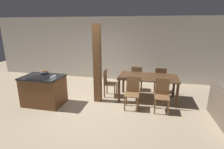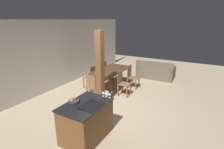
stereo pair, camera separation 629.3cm
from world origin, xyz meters
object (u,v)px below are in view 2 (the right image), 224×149
dining_chair_head_end (93,87)px  wine_glass_middle (106,93)px  dining_chair_near_right (132,76)px  dining_chair_far_left (91,77)px  dining_chair_near_left (123,83)px  timber_post (100,70)px  fruit_bowl (74,101)px  dining_table (111,72)px  couch (155,72)px  wine_glass_near (110,94)px  dining_chair_far_right (102,71)px  wine_glass_far (103,92)px  kitchen_island (86,121)px

dining_chair_head_end → wine_glass_middle: bearing=136.5°
dining_chair_near_right → dining_chair_far_left: 1.66m
dining_chair_near_left → dining_chair_near_right: same height
dining_chair_near_right → dining_chair_head_end: (-1.72, 0.72, 0.00)m
timber_post → dining_chair_near_right: bearing=-7.4°
timber_post → fruit_bowl: bearing=-168.0°
fruit_bowl → timber_post: timber_post is taller
dining_table → timber_post: bearing=-163.1°
couch → timber_post: size_ratio=0.72×
wine_glass_near → dining_chair_far_right: 3.68m
dining_chair_far_left → dining_chair_near_left: bearing=90.0°
dining_chair_near_left → dining_chair_far_left: 1.43m
wine_glass_middle → couch: size_ratio=0.08×
wine_glass_far → timber_post: 1.28m
dining_chair_near_right → dining_chair_head_end: bearing=157.3°
couch → kitchen_island: bearing=86.1°
dining_chair_near_left → dining_chair_far_left: bearing=90.0°
dining_table → dining_chair_far_right: 0.85m
wine_glass_near → dining_chair_near_right: (2.96, 0.68, -0.52)m
dining_chair_far_right → timber_post: 2.39m
dining_chair_near_right → fruit_bowl: bearing=-178.5°
dining_chair_near_right → dining_chair_far_right: same height
wine_glass_near → wine_glass_middle: same height
dining_table → dining_chair_near_left: dining_chair_near_left is taller
dining_chair_head_end → kitchen_island: bearing=121.3°
fruit_bowl → dining_chair_far_left: fruit_bowl is taller
dining_table → dining_chair_near_right: size_ratio=1.99×
wine_glass_middle → timber_post: (1.01, 0.85, 0.20)m
wine_glass_middle → wine_glass_far: same height
couch → dining_chair_far_left: bearing=50.9°
dining_chair_far_right → dining_chair_head_end: same height
couch → wine_glass_middle: bearing=88.9°
dining_chair_head_end → timber_post: (-0.23, -0.47, 0.72)m
fruit_bowl → kitchen_island: bearing=-71.1°
dining_table → dining_chair_far_right: (0.42, 0.72, -0.20)m
dining_table → dining_chair_far_left: bearing=120.1°
kitchen_island → fruit_bowl: bearing=108.9°
kitchen_island → wine_glass_near: wine_glass_near is taller
wine_glass_far → couch: 4.77m
wine_glass_far → dining_chair_far_right: size_ratio=0.15×
fruit_bowl → dining_chair_near_right: 3.59m
dining_chair_far_right → dining_chair_near_left: bearing=59.9°
wine_glass_near → dining_chair_near_right: wine_glass_near is taller
timber_post → couch: bearing=-11.4°
wine_glass_middle → dining_chair_far_left: size_ratio=0.15×
wine_glass_middle → dining_table: bearing=27.3°
kitchen_island → wine_glass_middle: wine_glass_middle is taller
kitchen_island → fruit_bowl: 0.56m
dining_chair_near_left → couch: bearing=-10.8°
wine_glass_middle → couch: 4.77m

